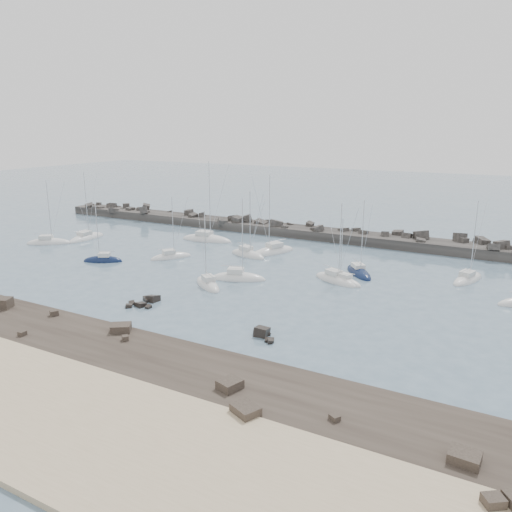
{
  "coord_description": "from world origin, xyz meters",
  "views": [
    {
      "loc": [
        37.16,
        -54.69,
        22.02
      ],
      "look_at": [
        0.83,
        12.0,
        2.13
      ],
      "focal_mm": 35.0,
      "sensor_mm": 36.0,
      "label": 1
    }
  ],
  "objects_px": {
    "sailboat_7": "(238,279)",
    "sailboat_1": "(86,238)",
    "sailboat_3": "(171,257)",
    "sailboat_2": "(103,261)",
    "sailboat_9": "(343,282)",
    "sailboat_14": "(248,255)",
    "sailboat_6": "(273,252)",
    "sailboat_10": "(468,280)",
    "sailboat_4": "(207,240)",
    "sailboat_8": "(359,273)",
    "sailboat_5": "(208,285)",
    "sailboat_0": "(49,243)",
    "sailboat_13": "(335,280)"
  },
  "relations": [
    {
      "from": "sailboat_7",
      "to": "sailboat_1",
      "type": "bearing_deg",
      "value": 167.76
    },
    {
      "from": "sailboat_3",
      "to": "sailboat_2",
      "type": "bearing_deg",
      "value": -140.03
    },
    {
      "from": "sailboat_9",
      "to": "sailboat_14",
      "type": "xyz_separation_m",
      "value": [
        -19.7,
        6.74,
        0.02
      ]
    },
    {
      "from": "sailboat_1",
      "to": "sailboat_7",
      "type": "xyz_separation_m",
      "value": [
        40.53,
        -8.8,
        0.01
      ]
    },
    {
      "from": "sailboat_2",
      "to": "sailboat_6",
      "type": "relative_size",
      "value": 0.7
    },
    {
      "from": "sailboat_6",
      "to": "sailboat_10",
      "type": "bearing_deg",
      "value": -1.45
    },
    {
      "from": "sailboat_4",
      "to": "sailboat_9",
      "type": "bearing_deg",
      "value": -22.11
    },
    {
      "from": "sailboat_9",
      "to": "sailboat_8",
      "type": "bearing_deg",
      "value": 83.56
    },
    {
      "from": "sailboat_5",
      "to": "sailboat_10",
      "type": "distance_m",
      "value": 38.0
    },
    {
      "from": "sailboat_5",
      "to": "sailboat_0",
      "type": "bearing_deg",
      "value": 170.34
    },
    {
      "from": "sailboat_1",
      "to": "sailboat_0",
      "type": "bearing_deg",
      "value": -116.47
    },
    {
      "from": "sailboat_3",
      "to": "sailboat_9",
      "type": "height_order",
      "value": "sailboat_3"
    },
    {
      "from": "sailboat_4",
      "to": "sailboat_14",
      "type": "xyz_separation_m",
      "value": [
        13.02,
        -6.55,
        0.01
      ]
    },
    {
      "from": "sailboat_0",
      "to": "sailboat_1",
      "type": "relative_size",
      "value": 0.92
    },
    {
      "from": "sailboat_2",
      "to": "sailboat_4",
      "type": "relative_size",
      "value": 0.63
    },
    {
      "from": "sailboat_10",
      "to": "sailboat_9",
      "type": "bearing_deg",
      "value": -148.14
    },
    {
      "from": "sailboat_3",
      "to": "sailboat_5",
      "type": "height_order",
      "value": "sailboat_5"
    },
    {
      "from": "sailboat_7",
      "to": "sailboat_13",
      "type": "bearing_deg",
      "value": 25.0
    },
    {
      "from": "sailboat_0",
      "to": "sailboat_13",
      "type": "distance_m",
      "value": 56.76
    },
    {
      "from": "sailboat_4",
      "to": "sailboat_9",
      "type": "distance_m",
      "value": 35.31
    },
    {
      "from": "sailboat_4",
      "to": "sailboat_7",
      "type": "bearing_deg",
      "value": -45.9
    },
    {
      "from": "sailboat_10",
      "to": "sailboat_13",
      "type": "relative_size",
      "value": 1.01
    },
    {
      "from": "sailboat_5",
      "to": "sailboat_1",
      "type": "bearing_deg",
      "value": 160.57
    },
    {
      "from": "sailboat_4",
      "to": "sailboat_9",
      "type": "relative_size",
      "value": 1.63
    },
    {
      "from": "sailboat_2",
      "to": "sailboat_4",
      "type": "xyz_separation_m",
      "value": [
        6.43,
        21.33,
        0.01
      ]
    },
    {
      "from": "sailboat_3",
      "to": "sailboat_6",
      "type": "xyz_separation_m",
      "value": [
        13.79,
        11.41,
        0.02
      ]
    },
    {
      "from": "sailboat_9",
      "to": "sailboat_10",
      "type": "relative_size",
      "value": 0.81
    },
    {
      "from": "sailboat_7",
      "to": "sailboat_10",
      "type": "xyz_separation_m",
      "value": [
        29.84,
        15.65,
        -0.02
      ]
    },
    {
      "from": "sailboat_3",
      "to": "sailboat_4",
      "type": "xyz_separation_m",
      "value": [
        -2.17,
        14.12,
        0.01
      ]
    },
    {
      "from": "sailboat_2",
      "to": "sailboat_13",
      "type": "relative_size",
      "value": 0.84
    },
    {
      "from": "sailboat_0",
      "to": "sailboat_14",
      "type": "distance_m",
      "value": 39.53
    },
    {
      "from": "sailboat_14",
      "to": "sailboat_0",
      "type": "bearing_deg",
      "value": -164.93
    },
    {
      "from": "sailboat_0",
      "to": "sailboat_10",
      "type": "height_order",
      "value": "sailboat_0"
    },
    {
      "from": "sailboat_2",
      "to": "sailboat_14",
      "type": "distance_m",
      "value": 24.43
    },
    {
      "from": "sailboat_2",
      "to": "sailboat_13",
      "type": "height_order",
      "value": "sailboat_13"
    },
    {
      "from": "sailboat_13",
      "to": "sailboat_14",
      "type": "xyz_separation_m",
      "value": [
        -18.47,
        6.62,
        0.01
      ]
    },
    {
      "from": "sailboat_4",
      "to": "sailboat_8",
      "type": "relative_size",
      "value": 1.35
    },
    {
      "from": "sailboat_6",
      "to": "sailboat_14",
      "type": "relative_size",
      "value": 1.23
    },
    {
      "from": "sailboat_10",
      "to": "sailboat_14",
      "type": "distance_m",
      "value": 35.54
    },
    {
      "from": "sailboat_0",
      "to": "sailboat_1",
      "type": "bearing_deg",
      "value": 63.53
    },
    {
      "from": "sailboat_6",
      "to": "sailboat_10",
      "type": "xyz_separation_m",
      "value": [
        32.47,
        -0.82,
        -0.02
      ]
    },
    {
      "from": "sailboat_4",
      "to": "sailboat_13",
      "type": "xyz_separation_m",
      "value": [
        31.48,
        -13.16,
        -0.0
      ]
    },
    {
      "from": "sailboat_4",
      "to": "sailboat_13",
      "type": "height_order",
      "value": "sailboat_4"
    },
    {
      "from": "sailboat_4",
      "to": "sailboat_7",
      "type": "relative_size",
      "value": 1.28
    },
    {
      "from": "sailboat_10",
      "to": "sailboat_4",
      "type": "bearing_deg",
      "value": 175.83
    },
    {
      "from": "sailboat_9",
      "to": "sailboat_10",
      "type": "height_order",
      "value": "sailboat_10"
    },
    {
      "from": "sailboat_6",
      "to": "sailboat_13",
      "type": "relative_size",
      "value": 1.21
    },
    {
      "from": "sailboat_9",
      "to": "sailboat_6",
      "type": "bearing_deg",
      "value": 147.73
    },
    {
      "from": "sailboat_13",
      "to": "sailboat_14",
      "type": "relative_size",
      "value": 1.01
    },
    {
      "from": "sailboat_7",
      "to": "sailboat_14",
      "type": "bearing_deg",
      "value": 113.8
    }
  ]
}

